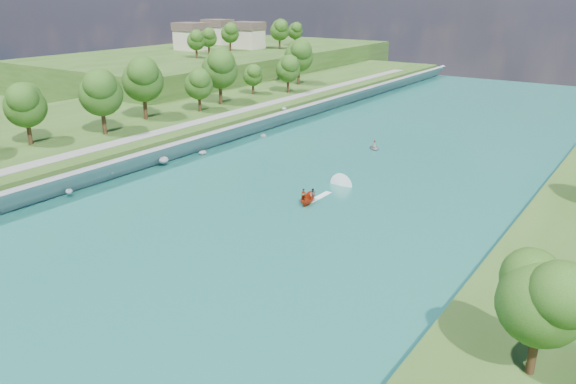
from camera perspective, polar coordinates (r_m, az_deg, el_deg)
The scene contains 11 objects.
ground at distance 66.18m, azimuth -5.81°, elevation -3.91°, with size 260.00×260.00×0.00m, color #2D5119.
river_water at distance 81.32m, azimuth 3.29°, elevation 0.74°, with size 55.00×240.00×0.10m, color #19625C.
berm_west at distance 114.03m, azimuth -18.78°, elevation 6.13°, with size 45.00×240.00×3.50m, color #2D5119.
ridge_west at distance 187.83m, azimuth -6.49°, elevation 12.82°, with size 60.00×120.00×9.00m, color #2D5119.
riprap_bank at distance 95.53m, azimuth -10.38°, elevation 4.43°, with size 4.42×236.00×4.25m.
riverside_path at distance 100.42m, azimuth -12.78°, elevation 6.03°, with size 3.00×200.00×0.10m, color gray.
ridge_houses at distance 194.81m, azimuth -7.02°, elevation 15.64°, with size 29.50×29.50×8.40m.
trees_west at distance 99.87m, azimuth -21.02°, elevation 8.81°, with size 17.72×148.74×13.88m.
trees_ridge at distance 181.30m, azimuth -4.01°, elevation 15.64°, with size 15.13×53.44×10.94m.
motorboat at distance 75.16m, azimuth 2.81°, elevation -0.32°, with size 3.60×18.75×2.07m.
raft at distance 100.66m, azimuth 8.76°, elevation 4.51°, with size 3.68×3.83×1.63m.
Camera 1 is at (39.76, -45.91, 26.29)m, focal length 35.00 mm.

